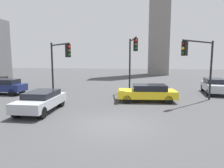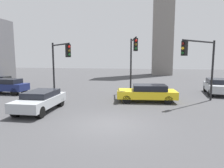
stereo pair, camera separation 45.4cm
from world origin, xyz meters
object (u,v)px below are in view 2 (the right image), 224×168
at_px(traffic_light_1, 133,54).
at_px(traffic_light_0, 60,58).
at_px(traffic_light_3, 199,57).
at_px(car_2, 40,100).
at_px(car_1, 7,86).
at_px(car_4, 217,86).
at_px(car_3, 147,93).

bearing_deg(traffic_light_1, traffic_light_0, -81.55).
bearing_deg(traffic_light_3, car_2, -25.68).
relative_size(car_1, car_2, 0.94).
relative_size(traffic_light_1, car_1, 1.33).
bearing_deg(car_4, car_2, -51.49).
bearing_deg(car_1, car_2, 142.65).
distance_m(car_1, car_4, 20.17).
bearing_deg(traffic_light_3, car_4, -168.24).
relative_size(traffic_light_0, car_4, 1.11).
bearing_deg(car_1, traffic_light_0, 171.17).
bearing_deg(car_1, car_3, 176.67).
bearing_deg(car_1, traffic_light_1, -174.21).
relative_size(traffic_light_3, car_2, 1.13).
xyz_separation_m(traffic_light_0, traffic_light_1, (5.96, 1.98, 0.37)).
relative_size(car_1, car_3, 0.84).
distance_m(traffic_light_3, car_3, 4.68).
relative_size(traffic_light_1, car_4, 1.22).
bearing_deg(car_4, traffic_light_0, -66.17).
bearing_deg(car_2, traffic_light_3, 109.50).
xyz_separation_m(traffic_light_0, car_3, (7.27, -0.06, -2.71)).
bearing_deg(car_2, car_1, -130.17).
bearing_deg(car_3, car_1, -10.32).
height_order(traffic_light_1, traffic_light_3, traffic_light_1).
distance_m(car_3, car_4, 7.90).
bearing_deg(car_1, car_4, -169.01).
distance_m(traffic_light_0, traffic_light_3, 11.01).
xyz_separation_m(car_2, car_4, (13.46, 8.47, 0.06)).
height_order(traffic_light_0, car_2, traffic_light_0).
bearing_deg(traffic_light_3, car_1, -50.45).
bearing_deg(car_4, traffic_light_3, -25.74).
height_order(traffic_light_0, traffic_light_1, traffic_light_1).
relative_size(traffic_light_3, car_3, 1.02).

